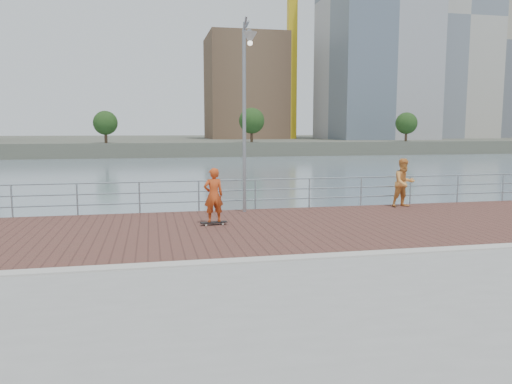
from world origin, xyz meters
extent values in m
plane|color=slate|center=(0.00, 0.00, -2.00)|extent=(400.00, 400.00, 0.00)
cube|color=brown|center=(0.00, 3.60, 0.01)|extent=(40.00, 6.80, 0.02)
cube|color=#B7B5AD|center=(0.00, 0.00, 0.03)|extent=(40.00, 0.40, 0.06)
cube|color=#4C5142|center=(0.00, 122.50, -0.75)|extent=(320.00, 95.00, 2.50)
cylinder|color=#8C9EA8|center=(-7.18, 7.00, 0.55)|extent=(0.06, 0.06, 1.10)
cylinder|color=#8C9EA8|center=(-5.13, 7.00, 0.55)|extent=(0.06, 0.06, 1.10)
cylinder|color=#8C9EA8|center=(-3.08, 7.00, 0.55)|extent=(0.06, 0.06, 1.10)
cylinder|color=#8C9EA8|center=(-1.03, 7.00, 0.55)|extent=(0.06, 0.06, 1.10)
cylinder|color=#8C9EA8|center=(1.03, 7.00, 0.55)|extent=(0.06, 0.06, 1.10)
cylinder|color=#8C9EA8|center=(3.08, 7.00, 0.55)|extent=(0.06, 0.06, 1.10)
cylinder|color=#8C9EA8|center=(5.13, 7.00, 0.55)|extent=(0.06, 0.06, 1.10)
cylinder|color=#8C9EA8|center=(7.18, 7.00, 0.55)|extent=(0.06, 0.06, 1.10)
cylinder|color=#8C9EA8|center=(9.24, 7.00, 0.55)|extent=(0.06, 0.06, 1.10)
cylinder|color=#8C9EA8|center=(11.29, 7.00, 0.55)|extent=(0.06, 0.06, 1.10)
cylinder|color=#8C9EA8|center=(0.00, 7.00, 1.10)|extent=(39.00, 0.05, 0.05)
cylinder|color=#8C9EA8|center=(0.00, 7.00, 0.73)|extent=(39.00, 0.05, 0.05)
cylinder|color=#8C9EA8|center=(0.00, 7.00, 0.36)|extent=(39.00, 0.05, 0.05)
cylinder|color=gray|center=(0.53, 6.50, 3.13)|extent=(0.13, 0.13, 6.27)
cylinder|color=gray|center=(0.53, 5.98, 6.27)|extent=(0.08, 1.04, 0.08)
cone|color=#B2B2AD|center=(0.53, 5.46, 6.06)|extent=(0.46, 0.46, 0.37)
cube|color=black|center=(-0.83, 4.32, 0.10)|extent=(0.83, 0.31, 0.03)
cylinder|color=beige|center=(-1.08, 4.21, 0.05)|extent=(0.07, 0.05, 0.06)
cylinder|color=beige|center=(-0.56, 4.28, 0.05)|extent=(0.07, 0.05, 0.06)
cylinder|color=beige|center=(-1.10, 4.36, 0.05)|extent=(0.07, 0.05, 0.06)
cylinder|color=beige|center=(-0.58, 4.43, 0.05)|extent=(0.07, 0.05, 0.06)
imported|color=#C9471A|center=(-0.83, 4.32, 0.93)|extent=(0.65, 0.47, 1.66)
imported|color=#E69543|center=(6.57, 6.39, 0.93)|extent=(0.96, 0.79, 1.81)
cube|color=gold|center=(30.00, 104.00, 25.50)|extent=(2.00, 2.00, 50.00)
cube|color=brown|center=(20.00, 110.00, 12.68)|extent=(18.00, 18.00, 24.37)
cube|color=#B2ADA3|center=(72.00, 108.00, 29.62)|extent=(20.00, 20.00, 58.24)
cube|color=#ADA38E|center=(95.00, 115.00, 25.46)|extent=(24.00, 22.00, 49.92)
cylinder|color=#473323|center=(-10.00, 77.00, 2.07)|extent=(0.50, 0.50, 3.14)
sphere|color=#193814|center=(-10.00, 77.00, 3.86)|extent=(4.03, 4.03, 4.03)
cylinder|color=#473323|center=(15.00, 77.00, 2.27)|extent=(0.50, 0.50, 3.54)
sphere|color=#193814|center=(15.00, 77.00, 4.30)|extent=(4.56, 4.56, 4.56)
cylinder|color=#473323|center=(45.00, 77.00, 2.10)|extent=(0.50, 0.50, 3.20)
sphere|color=#193814|center=(45.00, 77.00, 3.93)|extent=(4.11, 4.11, 4.11)
camera|label=1|loc=(-2.65, -10.57, 2.94)|focal=35.00mm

